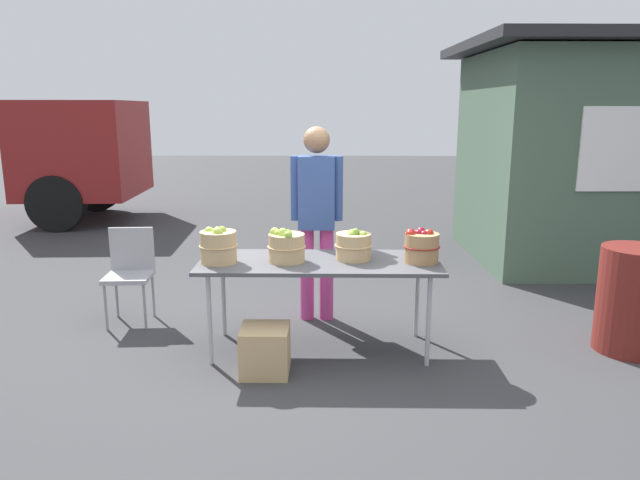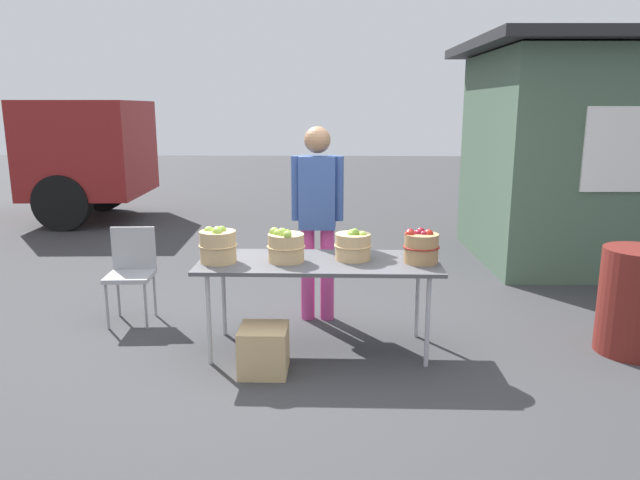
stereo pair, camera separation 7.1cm
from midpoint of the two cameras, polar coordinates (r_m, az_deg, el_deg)
name	(u,v)px [view 1 (the left image)]	position (r m, az deg, el deg)	size (l,w,h in m)	color
ground_plane	(319,349)	(4.94, -0.48, -10.45)	(40.00, 40.00, 0.00)	#38383A
market_table	(319,266)	(4.70, -0.49, -2.52)	(1.90, 0.76, 0.75)	#4C4C51
apple_basket_green_0	(218,246)	(4.67, -10.19, -0.55)	(0.30, 0.30, 0.29)	tan
apple_basket_green_1	(286,246)	(4.64, -3.73, -0.58)	(0.30, 0.30, 0.28)	tan
apple_basket_green_2	(353,245)	(4.71, 2.81, -0.52)	(0.30, 0.30, 0.26)	tan
apple_basket_red_0	(421,246)	(4.68, 9.29, -0.59)	(0.28, 0.28, 0.27)	#A87F51
vendor_adult	(317,209)	(5.34, -0.70, 3.04)	(0.47, 0.24, 1.77)	#CC3F8C
food_kiosk	(597,152)	(8.37, 24.89, 7.70)	(3.59, 3.01, 2.74)	#47604C
folding_chair	(130,268)	(5.69, -18.15, -2.53)	(0.43, 0.43, 0.86)	#99999E
trash_barrel	(634,300)	(5.38, 27.60, -5.12)	(0.56, 0.56, 0.86)	maroon
produce_crate	(265,350)	(4.49, -5.77, -10.50)	(0.35, 0.35, 0.35)	tan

